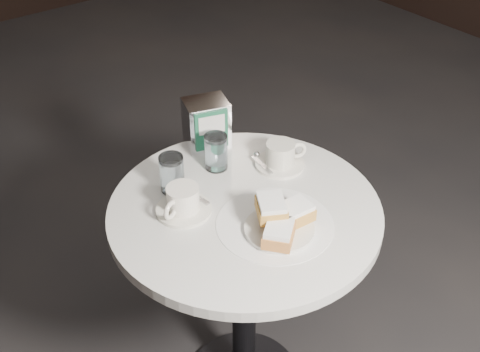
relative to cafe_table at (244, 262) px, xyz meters
name	(u,v)px	position (x,y,z in m)	size (l,w,h in m)	color
cafe_table	(244,262)	(0.00, 0.00, 0.00)	(0.70, 0.70, 0.74)	black
sugar_spill	(275,224)	(0.02, -0.10, 0.20)	(0.29, 0.29, 0.00)	white
beignet_plate	(281,222)	(0.01, -0.13, 0.23)	(0.22, 0.22, 0.08)	silver
coffee_cup_left	(183,202)	(-0.13, 0.08, 0.23)	(0.18, 0.18, 0.07)	silver
coffee_cup_right	(281,156)	(0.19, 0.08, 0.23)	(0.18, 0.18, 0.07)	silver
water_glass_left	(172,174)	(-0.11, 0.17, 0.25)	(0.07, 0.07, 0.10)	silver
water_glass_right	(216,152)	(0.04, 0.18, 0.25)	(0.06, 0.06, 0.10)	white
napkin_dispenser	(207,123)	(0.09, 0.30, 0.27)	(0.14, 0.13, 0.14)	white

